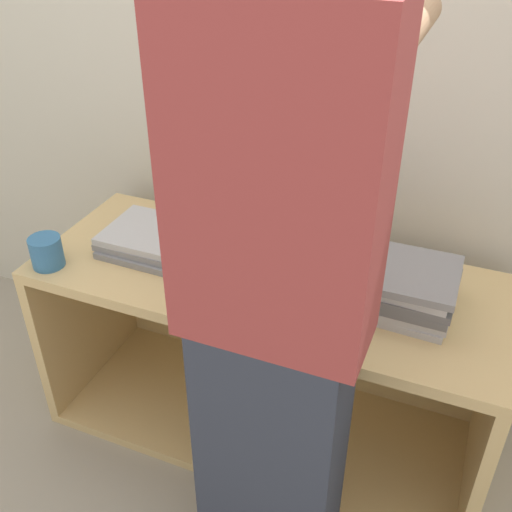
{
  "coord_description": "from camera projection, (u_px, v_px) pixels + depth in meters",
  "views": [
    {
      "loc": [
        0.53,
        -1.09,
        1.69
      ],
      "look_at": [
        0.0,
        0.2,
        0.77
      ],
      "focal_mm": 42.0,
      "sensor_mm": 36.0,
      "label": 1
    }
  ],
  "objects": [
    {
      "name": "ground_plane",
      "position": [
        233.0,
        486.0,
        1.94
      ],
      "size": [
        12.0,
        12.0,
        0.0
      ],
      "primitive_type": "plane",
      "color": "#9E9384"
    },
    {
      "name": "wall_back",
      "position": [
        316.0,
        58.0,
        1.8
      ],
      "size": [
        8.0,
        0.05,
        2.4
      ],
      "color": "beige",
      "rests_on": "ground_plane"
    },
    {
      "name": "cart",
      "position": [
        273.0,
        343.0,
        2.04
      ],
      "size": [
        1.44,
        0.57,
        0.65
      ],
      "color": "tan",
      "rests_on": "ground_plane"
    },
    {
      "name": "laptop_open",
      "position": [
        273.0,
        252.0,
        1.81
      ],
      "size": [
        0.34,
        0.29,
        0.26
      ],
      "color": "#B7B7BC",
      "rests_on": "cart"
    },
    {
      "name": "laptop_stack_left",
      "position": [
        159.0,
        241.0,
        1.9
      ],
      "size": [
        0.35,
        0.26,
        0.07
      ],
      "color": "gray",
      "rests_on": "cart"
    },
    {
      "name": "laptop_stack_right",
      "position": [
        391.0,
        284.0,
        1.65
      ],
      "size": [
        0.36,
        0.26,
        0.13
      ],
      "color": "#B7B7BC",
      "rests_on": "cart"
    },
    {
      "name": "person",
      "position": [
        276.0,
        312.0,
        1.26
      ],
      "size": [
        0.4,
        0.54,
        1.78
      ],
      "color": "#2D3342",
      "rests_on": "ground_plane"
    },
    {
      "name": "mug",
      "position": [
        47.0,
        252.0,
        1.82
      ],
      "size": [
        0.1,
        0.1,
        0.1
      ],
      "color": "teal",
      "rests_on": "cart"
    }
  ]
}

